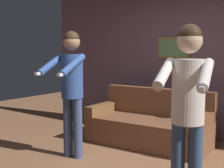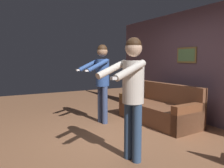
{
  "view_description": "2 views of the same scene",
  "coord_description": "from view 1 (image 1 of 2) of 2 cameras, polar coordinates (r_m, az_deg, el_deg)",
  "views": [
    {
      "loc": [
        1.99,
        -2.91,
        1.51
      ],
      "look_at": [
        -0.19,
        0.03,
        1.1
      ],
      "focal_mm": 50.0,
      "sensor_mm": 36.0,
      "label": 1
    },
    {
      "loc": [
        3.38,
        -1.9,
        1.45
      ],
      "look_at": [
        -0.13,
        -0.03,
        0.99
      ],
      "focal_mm": 35.0,
      "sensor_mm": 36.0,
      "label": 2
    }
  ],
  "objects": [
    {
      "name": "back_wall_assembly",
      "position": [
        5.48,
        15.57,
        3.93
      ],
      "size": [
        6.4,
        0.1,
        2.6
      ],
      "color": "#6A4F5E",
      "rests_on": "ground_plane"
    },
    {
      "name": "couch",
      "position": [
        5.05,
        6.86,
        -7.82
      ],
      "size": [
        1.95,
        0.97,
        0.87
      ],
      "color": "brown",
      "rests_on": "ground_plane"
    },
    {
      "name": "person_standing_left",
      "position": [
        4.31,
        -7.45,
        0.5
      ],
      "size": [
        0.52,
        0.74,
        1.76
      ],
      "color": "#3A4970",
      "rests_on": "ground_plane"
    },
    {
      "name": "person_standing_right",
      "position": [
        2.92,
        13.7,
        -2.74
      ],
      "size": [
        0.55,
        0.7,
        1.74
      ],
      "color": "navy",
      "rests_on": "ground_plane"
    }
  ]
}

